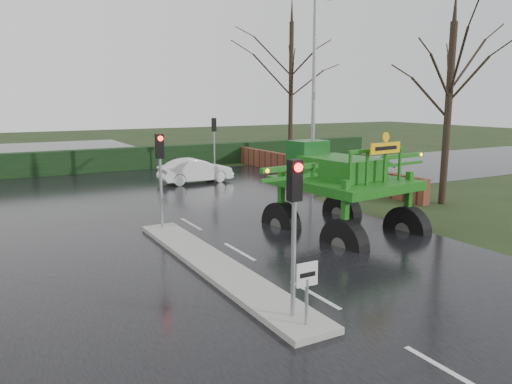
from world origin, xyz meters
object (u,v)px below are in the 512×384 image
keep_left_sign (307,283)px  crop_sprayer (341,180)px  traffic_signal_mid (160,161)px  traffic_signal_near (295,205)px  traffic_signal_far (214,133)px  street_light_right (309,74)px  white_sedan (196,183)px

keep_left_sign → crop_sprayer: size_ratio=0.17×
keep_left_sign → traffic_signal_mid: 9.12m
traffic_signal_near → crop_sprayer: size_ratio=0.43×
traffic_signal_far → street_light_right: size_ratio=0.35×
traffic_signal_mid → white_sedan: 11.01m
street_light_right → traffic_signal_near: bearing=-126.1°
street_light_right → crop_sprayer: (-4.91, -8.85, -3.84)m
traffic_signal_near → traffic_signal_mid: size_ratio=1.00×
traffic_signal_mid → crop_sprayer: bearing=-43.5°
traffic_signal_mid → white_sedan: size_ratio=0.84×
traffic_signal_far → crop_sprayer: 17.17m
traffic_signal_mid → traffic_signal_far: 14.75m
traffic_signal_far → white_sedan: (-2.62, -3.15, -2.59)m
keep_left_sign → traffic_signal_far: bearing=70.1°
traffic_signal_far → white_sedan: size_ratio=0.84×
keep_left_sign → traffic_signal_far: (7.80, 21.51, 1.53)m
street_light_right → white_sedan: bearing=131.6°
traffic_signal_far → crop_sprayer: (-3.22, -16.86, -0.44)m
keep_left_sign → traffic_signal_mid: bearing=90.0°
keep_left_sign → traffic_signal_near: traffic_signal_near is taller
keep_left_sign → white_sedan: keep_left_sign is taller
traffic_signal_far → street_light_right: street_light_right is taller
traffic_signal_near → white_sedan: size_ratio=0.84×
keep_left_sign → crop_sprayer: crop_sprayer is taller
traffic_signal_near → white_sedan: traffic_signal_near is taller
traffic_signal_near → traffic_signal_mid: bearing=90.0°
crop_sprayer → traffic_signal_far: bearing=72.2°
crop_sprayer → keep_left_sign: bearing=-141.6°
crop_sprayer → white_sedan: bearing=80.5°
traffic_signal_mid → keep_left_sign: bearing=-90.0°
traffic_signal_mid → street_light_right: bearing=25.4°
street_light_right → crop_sprayer: bearing=-119.0°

